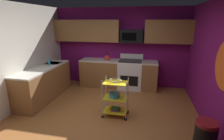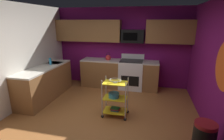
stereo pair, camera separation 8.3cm
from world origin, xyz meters
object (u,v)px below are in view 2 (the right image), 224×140
object	(u,v)px
microwave	(133,36)
mixing_bowl_large	(114,95)
oven_range	(131,74)
book_stack	(115,109)
dish_soap_bottle	(50,61)
rolling_cart	(115,98)
fruit_bowl	(115,80)
kettle	(108,58)

from	to	relation	value
microwave	mixing_bowl_large	distance (m)	2.29
oven_range	mixing_bowl_large	xyz separation A→B (m)	(-0.17, -1.85, 0.04)
book_stack	dish_soap_bottle	size ratio (longest dim) A/B	1.16
rolling_cart	fruit_bowl	bearing A→B (deg)	-165.96
kettle	dish_soap_bottle	xyz separation A→B (m)	(-1.49, -1.03, 0.02)
fruit_bowl	book_stack	size ratio (longest dim) A/B	1.17
dish_soap_bottle	book_stack	bearing A→B (deg)	-21.09
mixing_bowl_large	oven_range	bearing A→B (deg)	84.65
fruit_bowl	dish_soap_bottle	xyz separation A→B (m)	(-2.13, 0.82, 0.14)
rolling_cart	kettle	world-z (taller)	kettle
dish_soap_bottle	mixing_bowl_large	bearing A→B (deg)	-21.40
fruit_bowl	kettle	size ratio (longest dim) A/B	1.03
book_stack	fruit_bowl	bearing A→B (deg)	180.00
rolling_cart	microwave	bearing A→B (deg)	85.92
fruit_bowl	kettle	bearing A→B (deg)	109.01
oven_range	kettle	world-z (taller)	kettle
microwave	dish_soap_bottle	size ratio (longest dim) A/B	3.50
mixing_bowl_large	kettle	world-z (taller)	kettle
mixing_bowl_large	book_stack	bearing A→B (deg)	0.00
book_stack	mixing_bowl_large	bearing A→B (deg)	180.00
microwave	kettle	size ratio (longest dim) A/B	2.65
fruit_bowl	mixing_bowl_large	xyz separation A→B (m)	(-0.03, 0.00, -0.36)
fruit_bowl	mixing_bowl_large	size ratio (longest dim) A/B	1.08
oven_range	dish_soap_bottle	distance (m)	2.55
microwave	dish_soap_bottle	bearing A→B (deg)	-153.33
kettle	rolling_cart	bearing A→B (deg)	-70.99
rolling_cart	dish_soap_bottle	xyz separation A→B (m)	(-2.13, 0.82, 0.57)
oven_range	rolling_cart	size ratio (longest dim) A/B	1.20
oven_range	microwave	distance (m)	1.23
fruit_bowl	kettle	xyz separation A→B (m)	(-0.64, 1.85, 0.12)
dish_soap_bottle	oven_range	bearing A→B (deg)	24.52
book_stack	kettle	xyz separation A→B (m)	(-0.64, 1.85, 0.83)
oven_range	kettle	distance (m)	0.93
rolling_cart	kettle	bearing A→B (deg)	109.01
microwave	mixing_bowl_large	xyz separation A→B (m)	(-0.17, -1.96, -1.18)
rolling_cart	kettle	distance (m)	2.03
fruit_bowl	dish_soap_bottle	size ratio (longest dim) A/B	1.36
microwave	kettle	xyz separation A→B (m)	(-0.78, -0.11, -0.70)
mixing_bowl_large	dish_soap_bottle	world-z (taller)	dish_soap_bottle
mixing_bowl_large	microwave	bearing A→B (deg)	84.95
rolling_cart	fruit_bowl	world-z (taller)	rolling_cart
kettle	microwave	bearing A→B (deg)	7.95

